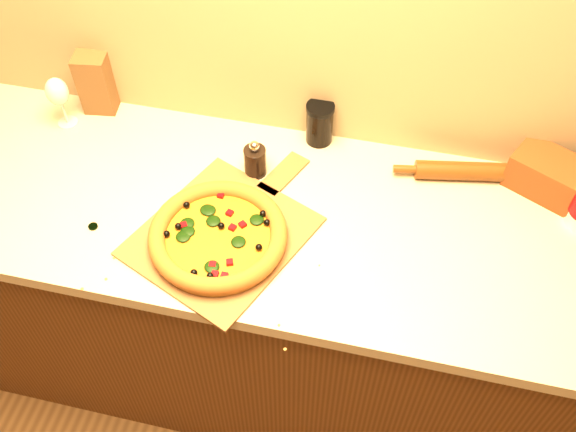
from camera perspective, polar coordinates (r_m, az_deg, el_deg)
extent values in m
cube|color=#48280F|center=(2.10, -2.36, -7.64)|extent=(2.80, 0.65, 0.86)
cube|color=#C2B797|center=(1.73, -2.83, 0.15)|extent=(2.84, 0.68, 0.04)
cube|color=brown|center=(1.66, -5.96, -1.79)|extent=(0.51, 0.53, 0.01)
cube|color=brown|center=(1.79, -0.39, 3.76)|extent=(0.12, 0.18, 0.01)
cylinder|color=#C47731|center=(1.64, -6.19, -2.07)|extent=(0.33, 0.33, 0.02)
cylinder|color=gold|center=(1.63, -6.23, -1.81)|extent=(0.28, 0.28, 0.01)
torus|color=brown|center=(1.63, -6.25, -1.65)|extent=(0.35, 0.35, 0.04)
ellipsoid|color=black|center=(1.63, -4.19, -1.11)|extent=(0.04, 0.04, 0.01)
sphere|color=black|center=(1.62, -7.89, -1.83)|extent=(0.02, 0.02, 0.02)
cube|color=#8D050B|center=(1.59, -6.08, -3.20)|extent=(0.02, 0.02, 0.01)
cylinder|color=black|center=(1.75, -16.94, -0.89)|extent=(0.03, 0.03, 0.01)
cylinder|color=black|center=(1.78, -2.94, 4.87)|extent=(0.06, 0.06, 0.09)
sphere|color=silver|center=(1.73, -3.02, 6.21)|extent=(0.03, 0.03, 0.03)
cylinder|color=#5F2F10|center=(1.84, 15.32, 3.88)|extent=(0.27, 0.10, 0.05)
cylinder|color=#5F2F10|center=(1.88, 20.14, 3.61)|extent=(0.06, 0.03, 0.02)
cylinder|color=#5F2F10|center=(1.81, 10.29, 4.13)|extent=(0.06, 0.03, 0.02)
cylinder|color=silver|center=(2.06, -18.96, 7.88)|extent=(0.06, 0.06, 0.00)
cylinder|color=silver|center=(2.03, -19.24, 8.67)|extent=(0.01, 0.01, 0.07)
ellipsoid|color=silver|center=(1.98, -19.84, 10.37)|extent=(0.07, 0.07, 0.09)
cube|color=brown|center=(2.02, -16.69, 11.26)|extent=(0.11, 0.09, 0.19)
cylinder|color=black|center=(1.86, 2.82, 8.08)|extent=(0.08, 0.08, 0.12)
cylinder|color=black|center=(1.82, 2.90, 9.58)|extent=(0.08, 0.08, 0.01)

